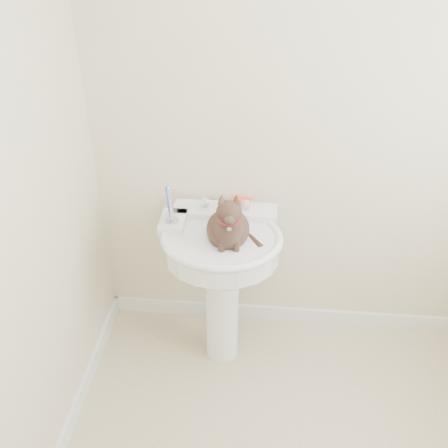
# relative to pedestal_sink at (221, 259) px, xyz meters

# --- Properties ---
(wall_back) EXTENTS (2.20, 0.00, 2.50)m
(wall_back) POSITION_rel_pedestal_sink_xyz_m (0.44, 0.29, 0.61)
(wall_back) COLOR beige
(wall_back) RESTS_ON ground
(baseboard_back) EXTENTS (2.20, 0.02, 0.09)m
(baseboard_back) POSITION_rel_pedestal_sink_xyz_m (0.44, 0.28, -0.59)
(baseboard_back) COLOR white
(baseboard_back) RESTS_ON floor
(pedestal_sink) EXTENTS (0.59, 0.58, 0.81)m
(pedestal_sink) POSITION_rel_pedestal_sink_xyz_m (0.00, 0.00, 0.00)
(pedestal_sink) COLOR white
(pedestal_sink) RESTS_ON floor
(faucet) EXTENTS (0.28, 0.12, 0.14)m
(faucet) POSITION_rel_pedestal_sink_xyz_m (0.00, 0.15, 0.21)
(faucet) COLOR silver
(faucet) RESTS_ON pedestal_sink
(soap_bar) EXTENTS (0.10, 0.07, 0.03)m
(soap_bar) POSITION_rel_pedestal_sink_xyz_m (0.08, 0.23, 0.19)
(soap_bar) COLOR #FB3D17
(soap_bar) RESTS_ON pedestal_sink
(toothbrush_cup) EXTENTS (0.07, 0.07, 0.18)m
(toothbrush_cup) POSITION_rel_pedestal_sink_xyz_m (-0.24, 0.05, 0.22)
(toothbrush_cup) COLOR silver
(toothbrush_cup) RESTS_ON pedestal_sink
(cat) EXTENTS (0.22, 0.27, 0.40)m
(cat) POSITION_rel_pedestal_sink_xyz_m (0.04, -0.04, 0.22)
(cat) COLOR #493226
(cat) RESTS_ON pedestal_sink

